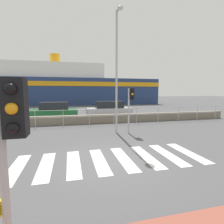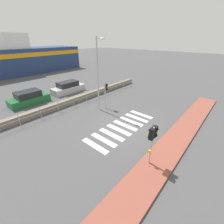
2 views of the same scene
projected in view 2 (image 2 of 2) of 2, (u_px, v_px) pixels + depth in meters
ground_plane at (122, 128)px, 12.65m from camera, size 160.00×160.00×0.00m
sidewalk_brick at (169, 148)px, 10.23m from camera, size 24.00×1.80×0.12m
crosswalk at (122, 127)px, 12.69m from camera, size 6.75×2.40×0.01m
seawall at (69, 102)px, 16.88m from camera, size 24.36×0.55×0.66m
harbor_fence at (73, 100)px, 16.16m from camera, size 21.97×0.04×1.23m
traffic_light_near at (153, 136)px, 8.12m from camera, size 0.58×0.41×2.61m
traffic_light_far at (106, 91)px, 15.36m from camera, size 0.34×0.32×2.65m
streetlamp at (99, 69)px, 13.89m from camera, size 0.32×0.97×6.95m
parked_car_green at (29, 98)px, 17.06m from camera, size 4.20×1.90×1.49m
parked_car_silver at (68, 88)px, 20.62m from camera, size 4.51×1.74×1.50m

